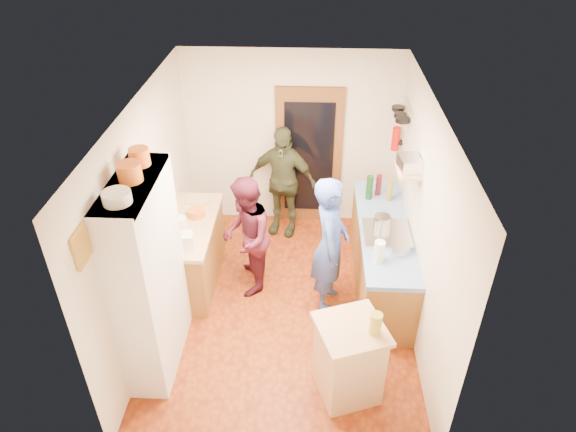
# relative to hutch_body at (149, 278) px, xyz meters

# --- Properties ---
(floor) EXTENTS (3.00, 4.00, 0.02)m
(floor) POSITION_rel_hutch_body_xyz_m (1.30, 0.80, -1.11)
(floor) COLOR #913D11
(floor) RESTS_ON ground
(ceiling) EXTENTS (3.00, 4.00, 0.02)m
(ceiling) POSITION_rel_hutch_body_xyz_m (1.30, 0.80, 1.51)
(ceiling) COLOR silver
(ceiling) RESTS_ON ground
(wall_back) EXTENTS (3.00, 0.02, 2.60)m
(wall_back) POSITION_rel_hutch_body_xyz_m (1.30, 2.81, 0.20)
(wall_back) COLOR beige
(wall_back) RESTS_ON ground
(wall_front) EXTENTS (3.00, 0.02, 2.60)m
(wall_front) POSITION_rel_hutch_body_xyz_m (1.30, -1.21, 0.20)
(wall_front) COLOR beige
(wall_front) RESTS_ON ground
(wall_left) EXTENTS (0.02, 4.00, 2.60)m
(wall_left) POSITION_rel_hutch_body_xyz_m (-0.21, 0.80, 0.20)
(wall_left) COLOR beige
(wall_left) RESTS_ON ground
(wall_right) EXTENTS (0.02, 4.00, 2.60)m
(wall_right) POSITION_rel_hutch_body_xyz_m (2.81, 0.80, 0.20)
(wall_right) COLOR beige
(wall_right) RESTS_ON ground
(door_frame) EXTENTS (0.95, 0.06, 2.10)m
(door_frame) POSITION_rel_hutch_body_xyz_m (1.55, 2.77, -0.05)
(door_frame) COLOR brown
(door_frame) RESTS_ON ground
(door_glass) EXTENTS (0.70, 0.02, 1.70)m
(door_glass) POSITION_rel_hutch_body_xyz_m (1.55, 2.74, -0.05)
(door_glass) COLOR black
(door_glass) RESTS_ON door_frame
(hutch_body) EXTENTS (0.40, 1.20, 2.20)m
(hutch_body) POSITION_rel_hutch_body_xyz_m (0.00, 0.00, 0.00)
(hutch_body) COLOR silver
(hutch_body) RESTS_ON ground
(hutch_top_shelf) EXTENTS (0.40, 1.14, 0.04)m
(hutch_top_shelf) POSITION_rel_hutch_body_xyz_m (0.00, 0.00, 1.08)
(hutch_top_shelf) COLOR silver
(hutch_top_shelf) RESTS_ON hutch_body
(plate_stack) EXTENTS (0.24, 0.24, 0.10)m
(plate_stack) POSITION_rel_hutch_body_xyz_m (0.00, -0.34, 1.15)
(plate_stack) COLOR white
(plate_stack) RESTS_ON hutch_top_shelf
(orange_pot_a) EXTENTS (0.21, 0.21, 0.17)m
(orange_pot_a) POSITION_rel_hutch_body_xyz_m (0.00, 0.02, 1.19)
(orange_pot_a) COLOR orange
(orange_pot_a) RESTS_ON hutch_top_shelf
(orange_pot_b) EXTENTS (0.19, 0.19, 0.17)m
(orange_pot_b) POSITION_rel_hutch_body_xyz_m (0.00, 0.32, 1.18)
(orange_pot_b) COLOR orange
(orange_pot_b) RESTS_ON hutch_top_shelf
(left_counter_base) EXTENTS (0.60, 1.40, 0.85)m
(left_counter_base) POSITION_rel_hutch_body_xyz_m (0.10, 1.25, -0.68)
(left_counter_base) COLOR brown
(left_counter_base) RESTS_ON ground
(left_counter_top) EXTENTS (0.64, 1.44, 0.05)m
(left_counter_top) POSITION_rel_hutch_body_xyz_m (0.10, 1.25, -0.23)
(left_counter_top) COLOR tan
(left_counter_top) RESTS_ON left_counter_base
(toaster) EXTENTS (0.28, 0.22, 0.19)m
(toaster) POSITION_rel_hutch_body_xyz_m (0.15, 0.75, -0.11)
(toaster) COLOR white
(toaster) RESTS_ON left_counter_top
(kettle) EXTENTS (0.18, 0.18, 0.16)m
(kettle) POSITION_rel_hutch_body_xyz_m (0.05, 1.12, -0.12)
(kettle) COLOR white
(kettle) RESTS_ON left_counter_top
(orange_bowl) EXTENTS (0.22, 0.22, 0.09)m
(orange_bowl) POSITION_rel_hutch_body_xyz_m (0.18, 1.41, -0.15)
(orange_bowl) COLOR orange
(orange_bowl) RESTS_ON left_counter_top
(chopping_board) EXTENTS (0.32, 0.24, 0.02)m
(chopping_board) POSITION_rel_hutch_body_xyz_m (0.12, 1.78, -0.19)
(chopping_board) COLOR tan
(chopping_board) RESTS_ON left_counter_top
(right_counter_base) EXTENTS (0.60, 2.20, 0.84)m
(right_counter_base) POSITION_rel_hutch_body_xyz_m (2.50, 1.30, -0.68)
(right_counter_base) COLOR brown
(right_counter_base) RESTS_ON ground
(right_counter_top) EXTENTS (0.62, 2.22, 0.06)m
(right_counter_top) POSITION_rel_hutch_body_xyz_m (2.50, 1.30, -0.23)
(right_counter_top) COLOR #023EA3
(right_counter_top) RESTS_ON right_counter_base
(hob) EXTENTS (0.55, 0.58, 0.04)m
(hob) POSITION_rel_hutch_body_xyz_m (2.50, 1.13, -0.18)
(hob) COLOR silver
(hob) RESTS_ON right_counter_top
(pot_on_hob) EXTENTS (0.20, 0.20, 0.13)m
(pot_on_hob) POSITION_rel_hutch_body_xyz_m (2.45, 1.27, -0.10)
(pot_on_hob) COLOR silver
(pot_on_hob) RESTS_ON hob
(bottle_a) EXTENTS (0.10, 0.10, 0.33)m
(bottle_a) POSITION_rel_hutch_body_xyz_m (2.35, 1.94, -0.03)
(bottle_a) COLOR #143F14
(bottle_a) RESTS_ON right_counter_top
(bottle_b) EXTENTS (0.09, 0.09, 0.29)m
(bottle_b) POSITION_rel_hutch_body_xyz_m (2.48, 2.05, -0.05)
(bottle_b) COLOR #591419
(bottle_b) RESTS_ON right_counter_top
(bottle_c) EXTENTS (0.09, 0.09, 0.29)m
(bottle_c) POSITION_rel_hutch_body_xyz_m (2.61, 1.90, -0.05)
(bottle_c) COLOR olive
(bottle_c) RESTS_ON right_counter_top
(paper_towel) EXTENTS (0.15, 0.15, 0.26)m
(paper_towel) POSITION_rel_hutch_body_xyz_m (2.35, 0.63, -0.07)
(paper_towel) COLOR white
(paper_towel) RESTS_ON right_counter_top
(mixing_bowl) EXTENTS (0.32, 0.32, 0.10)m
(mixing_bowl) POSITION_rel_hutch_body_xyz_m (2.60, 0.81, -0.15)
(mixing_bowl) COLOR silver
(mixing_bowl) RESTS_ON right_counter_top
(island_base) EXTENTS (0.70, 0.70, 0.86)m
(island_base) POSITION_rel_hutch_body_xyz_m (2.01, -0.39, -0.67)
(island_base) COLOR tan
(island_base) RESTS_ON ground
(island_top) EXTENTS (0.79, 0.79, 0.05)m
(island_top) POSITION_rel_hutch_body_xyz_m (2.01, -0.39, -0.22)
(island_top) COLOR tan
(island_top) RESTS_ON island_base
(cutting_board) EXTENTS (0.42, 0.38, 0.02)m
(cutting_board) POSITION_rel_hutch_body_xyz_m (1.94, -0.36, -0.21)
(cutting_board) COLOR white
(cutting_board) RESTS_ON island_top
(oil_jar) EXTENTS (0.14, 0.14, 0.23)m
(oil_jar) POSITION_rel_hutch_body_xyz_m (2.22, -0.45, -0.08)
(oil_jar) COLOR #AD9E2D
(oil_jar) RESTS_ON island_top
(pan_rail) EXTENTS (0.02, 0.65, 0.02)m
(pan_rail) POSITION_rel_hutch_body_xyz_m (2.76, 2.33, 0.95)
(pan_rail) COLOR silver
(pan_rail) RESTS_ON wall_right
(pan_hang_a) EXTENTS (0.18, 0.18, 0.05)m
(pan_hang_a) POSITION_rel_hutch_body_xyz_m (2.70, 2.15, 0.82)
(pan_hang_a) COLOR black
(pan_hang_a) RESTS_ON pan_rail
(pan_hang_b) EXTENTS (0.16, 0.16, 0.05)m
(pan_hang_b) POSITION_rel_hutch_body_xyz_m (2.70, 2.35, 0.80)
(pan_hang_b) COLOR black
(pan_hang_b) RESTS_ON pan_rail
(pan_hang_c) EXTENTS (0.17, 0.17, 0.05)m
(pan_hang_c) POSITION_rel_hutch_body_xyz_m (2.70, 2.55, 0.81)
(pan_hang_c) COLOR black
(pan_hang_c) RESTS_ON pan_rail
(wall_shelf) EXTENTS (0.26, 0.42, 0.03)m
(wall_shelf) POSITION_rel_hutch_body_xyz_m (2.67, 1.25, 0.60)
(wall_shelf) COLOR tan
(wall_shelf) RESTS_ON wall_right
(radio) EXTENTS (0.25, 0.32, 0.15)m
(radio) POSITION_rel_hutch_body_xyz_m (2.67, 1.25, 0.69)
(radio) COLOR silver
(radio) RESTS_ON wall_shelf
(ext_bracket) EXTENTS (0.06, 0.10, 0.04)m
(ext_bracket) POSITION_rel_hutch_body_xyz_m (2.77, 2.50, 0.35)
(ext_bracket) COLOR black
(ext_bracket) RESTS_ON wall_right
(fire_extinguisher) EXTENTS (0.11, 0.11, 0.32)m
(fire_extinguisher) POSITION_rel_hutch_body_xyz_m (2.71, 2.50, 0.40)
(fire_extinguisher) COLOR red
(fire_extinguisher) RESTS_ON wall_right
(picture_frame) EXTENTS (0.03, 0.25, 0.30)m
(picture_frame) POSITION_rel_hutch_body_xyz_m (-0.18, -0.75, 0.95)
(picture_frame) COLOR gold
(picture_frame) RESTS_ON wall_left
(person_hob) EXTENTS (0.46, 0.67, 1.75)m
(person_hob) POSITION_rel_hutch_body_xyz_m (1.86, 0.90, -0.22)
(person_hob) COLOR #3750A7
(person_hob) RESTS_ON ground
(person_left) EXTENTS (0.65, 0.80, 1.57)m
(person_left) POSITION_rel_hutch_body_xyz_m (0.85, 1.20, -0.31)
(person_left) COLOR #4B1625
(person_left) RESTS_ON ground
(person_back) EXTENTS (1.05, 0.63, 1.66)m
(person_back) POSITION_rel_hutch_body_xyz_m (1.20, 2.44, -0.27)
(person_back) COLOR #333820
(person_back) RESTS_ON ground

